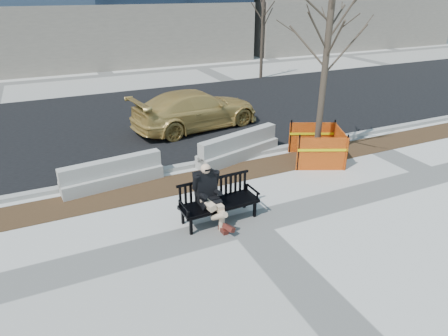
{
  "coord_description": "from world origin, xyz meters",
  "views": [
    {
      "loc": [
        -3.72,
        -6.82,
        5.02
      ],
      "look_at": [
        -0.1,
        1.02,
        1.03
      ],
      "focal_mm": 31.54,
      "sensor_mm": 36.0,
      "label": 1
    }
  ],
  "objects": [
    {
      "name": "ground",
      "position": [
        0.0,
        0.0,
        0.0
      ],
      "size": [
        120.0,
        120.0,
        0.0
      ],
      "primitive_type": "plane",
      "color": "beige",
      "rests_on": "ground"
    },
    {
      "name": "mulch_strip",
      "position": [
        0.0,
        2.6,
        0.0
      ],
      "size": [
        40.0,
        1.2,
        0.02
      ],
      "primitive_type": "cube",
      "color": "#47301C",
      "rests_on": "ground"
    },
    {
      "name": "asphalt_street",
      "position": [
        0.0,
        8.8,
        0.0
      ],
      "size": [
        60.0,
        10.4,
        0.01
      ],
      "primitive_type": "cube",
      "color": "black",
      "rests_on": "ground"
    },
    {
      "name": "curb",
      "position": [
        0.0,
        3.55,
        0.06
      ],
      "size": [
        60.0,
        0.25,
        0.12
      ],
      "primitive_type": "cube",
      "color": "#9E9B93",
      "rests_on": "ground"
    },
    {
      "name": "bench",
      "position": [
        -0.5,
        0.42,
        0.0
      ],
      "size": [
        1.91,
        0.75,
        1.0
      ],
      "primitive_type": null,
      "rotation": [
        0.0,
        0.0,
        0.04
      ],
      "color": "black",
      "rests_on": "ground"
    },
    {
      "name": "seated_man",
      "position": [
        -0.76,
        0.46,
        0.0
      ],
      "size": [
        0.66,
        1.06,
        1.45
      ],
      "primitive_type": null,
      "rotation": [
        0.0,
        0.0,
        0.04
      ],
      "color": "black",
      "rests_on": "ground"
    },
    {
      "name": "tree_fence",
      "position": [
        3.69,
        2.33,
        0.0
      ],
      "size": [
        2.98,
        2.98,
        5.64
      ],
      "primitive_type": null,
      "rotation": [
        0.0,
        0.0,
        -0.42
      ],
      "color": "orange",
      "rests_on": "ground"
    },
    {
      "name": "sedan",
      "position": [
        1.44,
        6.93,
        0.0
      ],
      "size": [
        5.28,
        2.81,
        1.46
      ],
      "primitive_type": "imported",
      "rotation": [
        0.0,
        0.0,
        1.73
      ],
      "color": "tan",
      "rests_on": "ground"
    },
    {
      "name": "jersey_barrier_left",
      "position": [
        -2.44,
        3.27,
        0.0
      ],
      "size": [
        2.81,
        0.87,
        0.79
      ],
      "primitive_type": null,
      "rotation": [
        0.0,
        0.0,
        0.12
      ],
      "color": "#AAA79F",
      "rests_on": "ground"
    },
    {
      "name": "jersey_barrier_right",
      "position": [
        1.56,
        3.52,
        0.0
      ],
      "size": [
        3.06,
        1.4,
        0.86
      ],
      "primitive_type": null,
      "rotation": [
        0.0,
        0.0,
        0.28
      ],
      "color": "#A7A49C",
      "rests_on": "ground"
    },
    {
      "name": "far_tree_right",
      "position": [
        8.29,
        13.94,
        0.0
      ],
      "size": [
        2.22,
        2.22,
        5.44
      ],
      "primitive_type": null,
      "rotation": [
        0.0,
        0.0,
        -0.11
      ],
      "color": "#3E3228",
      "rests_on": "ground"
    }
  ]
}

